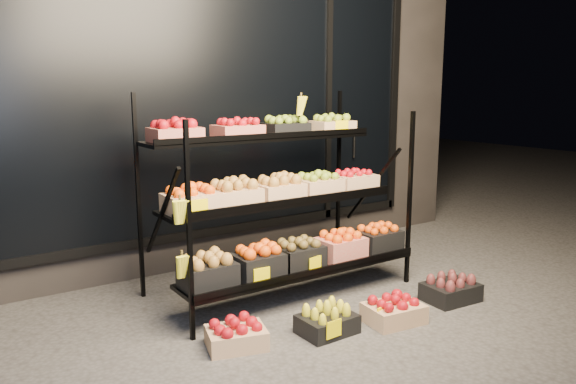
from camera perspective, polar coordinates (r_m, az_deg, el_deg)
ground at (r=4.37m, az=4.01°, el=-12.32°), size 24.00×24.00×0.00m
building at (r=6.26m, az=-10.78°, el=10.92°), size 6.00×2.08×3.50m
display_rack at (r=4.59m, az=-0.60°, el=-0.83°), size 2.18×1.02×1.74m
tag_floor_a at (r=3.91m, az=4.68°, el=-14.24°), size 0.13×0.01×0.12m
tag_floor_b at (r=4.18m, az=9.55°, el=-12.66°), size 0.13×0.01×0.12m
floor_crate_left at (r=3.84m, az=-5.28°, el=-14.20°), size 0.45×0.38×0.20m
floor_crate_midleft at (r=4.03m, az=4.00°, el=-12.90°), size 0.39×0.29×0.20m
floor_crate_midright at (r=4.26m, az=10.71°, el=-11.69°), size 0.44×0.35×0.20m
floor_crate_right at (r=4.77m, az=16.20°, el=-9.45°), size 0.44×0.34×0.21m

